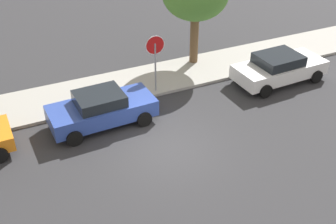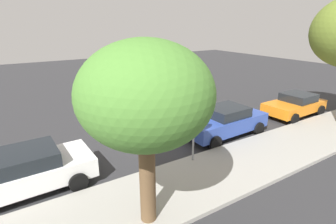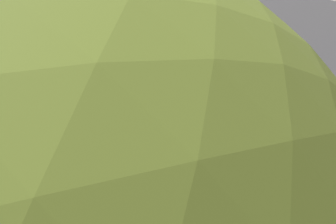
{
  "view_description": "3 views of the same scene",
  "coord_description": "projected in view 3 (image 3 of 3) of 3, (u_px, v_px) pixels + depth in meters",
  "views": [
    {
      "loc": [
        -5.34,
        -11.69,
        9.89
      ],
      "look_at": [
        0.38,
        0.55,
        1.16
      ],
      "focal_mm": 45.0,
      "sensor_mm": 36.0,
      "label": 1
    },
    {
      "loc": [
        7.03,
        11.22,
        5.32
      ],
      "look_at": [
        0.59,
        0.88,
        1.14
      ],
      "focal_mm": 28.0,
      "sensor_mm": 36.0,
      "label": 2
    },
    {
      "loc": [
        -9.84,
        4.55,
        6.59
      ],
      "look_at": [
        0.12,
        0.76,
        1.02
      ],
      "focal_mm": 35.0,
      "sensor_mm": 36.0,
      "label": 3
    }
  ],
  "objects": [
    {
      "name": "fire_hydrant",
      "position": [
        60.0,
        65.0,
        18.59
      ],
      "size": [
        0.3,
        0.22,
        0.72
      ],
      "color": "#A5A5A8",
      "rests_on": "ground_plane"
    },
    {
      "name": "sidewalk_curb",
      "position": [
        50.0,
        160.0,
        11.01
      ],
      "size": [
        32.0,
        2.97,
        0.14
      ],
      "primitive_type": "cube",
      "color": "#9E9B93",
      "rests_on": "ground_plane"
    },
    {
      "name": "parked_car_white",
      "position": [
        92.0,
        65.0,
        17.45
      ],
      "size": [
        4.57,
        2.24,
        1.43
      ],
      "color": "white",
      "rests_on": "ground_plane"
    },
    {
      "name": "stop_sign",
      "position": [
        73.0,
        88.0,
        11.59
      ],
      "size": [
        0.87,
        0.08,
        2.84
      ],
      "color": "gray",
      "rests_on": "ground_plane"
    },
    {
      "name": "parked_car_blue",
      "position": [
        136.0,
        154.0,
        10.11
      ],
      "size": [
        4.35,
        2.13,
        1.45
      ],
      "color": "#2D479E",
      "rests_on": "ground_plane"
    },
    {
      "name": "street_tree_mid_block",
      "position": [
        4.0,
        26.0,
        12.67
      ],
      "size": [
        3.25,
        3.25,
        5.02
      ],
      "color": "brown",
      "rests_on": "ground_plane"
    },
    {
      "name": "street_tree_near_corner",
      "position": [
        66.0,
        215.0,
        2.34
      ],
      "size": [
        4.07,
        4.07,
        6.66
      ],
      "color": "brown",
      "rests_on": "ground_plane"
    },
    {
      "name": "ground_plane",
      "position": [
        187.0,
        133.0,
        12.64
      ],
      "size": [
        60.0,
        60.0,
        0.0
      ],
      "primitive_type": "plane",
      "color": "#2D2D30"
    }
  ]
}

